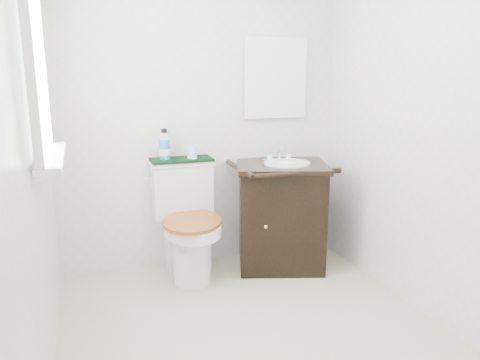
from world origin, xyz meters
TOP-DOWN VIEW (x-y plane):
  - floor at (0.00, 0.00)m, footprint 2.40×2.40m
  - wall_back at (0.00, 1.20)m, footprint 2.40×0.00m
  - wall_front at (0.00, -1.20)m, footprint 2.40×0.00m
  - wall_left at (-1.10, 0.00)m, footprint 0.00×2.40m
  - wall_right at (1.10, 0.00)m, footprint 0.00×2.40m
  - window at (-1.07, 0.25)m, footprint 0.02×0.70m
  - mirror at (0.60, 1.18)m, footprint 0.50×0.02m
  - toilet at (-0.19, 0.96)m, footprint 0.52×0.69m
  - vanity at (0.55, 0.90)m, footprint 0.82×0.75m
  - trash_bin at (-0.05, 1.10)m, footprint 0.23×0.20m
  - towel at (-0.19, 1.09)m, footprint 0.45×0.22m
  - mouthwash_bottle at (-0.31, 1.10)m, footprint 0.08×0.08m
  - cup at (-0.11, 1.06)m, footprint 0.07×0.07m
  - soap_bar at (0.49, 1.04)m, footprint 0.07×0.05m

SIDE VIEW (x-z plane):
  - floor at x=0.00m, z-range 0.00..0.00m
  - trash_bin at x=-0.05m, z-range 0.00..0.29m
  - toilet at x=-0.19m, z-range -0.05..0.80m
  - vanity at x=0.55m, z-range -0.03..0.89m
  - soap_bar at x=0.49m, z-range 0.82..0.84m
  - towel at x=-0.19m, z-range 0.85..0.87m
  - cup at x=-0.11m, z-range 0.87..0.96m
  - mouthwash_bottle at x=-0.31m, z-range 0.86..1.09m
  - wall_back at x=0.00m, z-range 0.00..2.40m
  - wall_front at x=0.00m, z-range 0.00..2.40m
  - wall_left at x=-1.10m, z-range 0.00..2.40m
  - wall_right at x=1.10m, z-range 0.00..2.40m
  - mirror at x=0.60m, z-range 1.15..1.75m
  - window at x=-1.07m, z-range 1.10..2.00m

